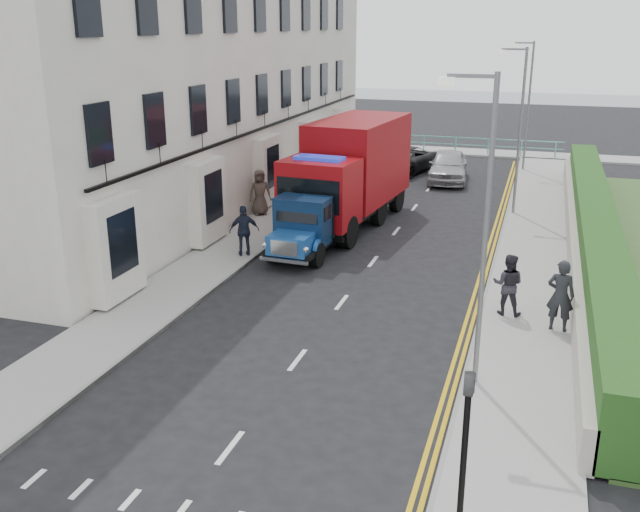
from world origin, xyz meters
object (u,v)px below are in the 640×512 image
Objects in this scene: bedford_lorry at (304,231)px; red_lorry at (351,170)px; lamp_near at (481,217)px; pedestrian_east_near at (561,295)px; lamp_far at (527,99)px; lamp_mid at (518,122)px; parked_car_front at (299,234)px.

red_lorry is (0.34, 4.91, 1.23)m from bedford_lorry.
lamp_near is 3.58× the size of pedestrian_east_near.
lamp_far is at bearing 70.87° from red_lorry.
lamp_mid is at bearing 54.73° from bedford_lorry.
bedford_lorry is (-6.59, -8.33, -2.99)m from lamp_mid.
lamp_near reaches higher than pedestrian_east_near.
lamp_mid is 0.85× the size of red_lorry.
lamp_far is at bearing 73.30° from bedford_lorry.
lamp_mid is at bearing 45.32° from parked_car_front.
lamp_near is at bearing -52.13° from parked_car_front.
red_lorry is at bearing 77.53° from parked_car_front.
lamp_near is 11.39m from parked_car_front.
red_lorry is 12.21m from pedestrian_east_near.
lamp_mid and lamp_far have the same top height.
lamp_near is 16.00m from lamp_mid.
red_lorry is (-6.25, -13.42, -1.76)m from lamp_far.
parked_car_front is (-0.77, -4.26, -1.59)m from red_lorry.
lamp_near is at bearing -46.28° from bedford_lorry.
parked_car_front is (-7.02, -17.68, -3.35)m from lamp_far.
pedestrian_east_near is at bearing -85.10° from lamp_far.
bedford_lorry is 1.25× the size of parked_car_front.
red_lorry is 4.22× the size of pedestrian_east_near.
red_lorry reaches higher than pedestrian_east_near.
pedestrian_east_near is at bearing -30.19° from parked_car_front.
bedford_lorry is at bearing -88.10° from red_lorry.
pedestrian_east_near is (1.92, -12.42, -2.90)m from lamp_mid.
parked_car_front is (-0.43, 0.65, -0.36)m from bedford_lorry.
lamp_mid reaches higher than parked_car_front.
bedford_lorry is 0.86m from parked_car_front.
lamp_far is at bearing 90.00° from lamp_near.
lamp_near is 0.85× the size of red_lorry.
pedestrian_east_near is (1.92, -22.42, -2.90)m from lamp_far.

